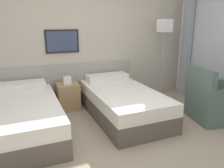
{
  "coord_description": "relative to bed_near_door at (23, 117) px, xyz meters",
  "views": [
    {
      "loc": [
        -1.18,
        -2.27,
        1.62
      ],
      "look_at": [
        0.18,
        0.99,
        0.64
      ],
      "focal_mm": 35.0,
      "sensor_mm": 36.0,
      "label": 1
    }
  ],
  "objects": [
    {
      "name": "nightstand",
      "position": [
        0.83,
        0.71,
        0.01
      ],
      "size": [
        0.41,
        0.41,
        0.65
      ],
      "color": "#9E7A51",
      "rests_on": "ground_plane"
    },
    {
      "name": "bed_near_door",
      "position": [
        0.0,
        0.0,
        0.0
      ],
      "size": [
        1.05,
        1.95,
        0.62
      ],
      "color": "brown",
      "rests_on": "ground_plane"
    },
    {
      "name": "armchair",
      "position": [
        3.07,
        -0.76,
        0.04
      ],
      "size": [
        0.95,
        0.87,
        0.94
      ],
      "rotation": [
        0.0,
        0.0,
        1.37
      ],
      "color": "#4C6056",
      "rests_on": "ground_plane"
    },
    {
      "name": "floor_lamp",
      "position": [
        2.93,
        0.62,
        1.19
      ],
      "size": [
        0.24,
        0.24,
        1.71
      ],
      "color": "#9E9993",
      "rests_on": "ground_plane"
    },
    {
      "name": "wall_headboard",
      "position": [
        1.22,
        1.03,
        1.04
      ],
      "size": [
        10.0,
        0.1,
        2.7
      ],
      "color": "#B7AD99",
      "rests_on": "ground_plane"
    },
    {
      "name": "bed_near_window",
      "position": [
        1.66,
        0.0,
        0.0
      ],
      "size": [
        1.05,
        1.95,
        0.62
      ],
      "color": "brown",
      "rests_on": "ground_plane"
    },
    {
      "name": "ground_plane",
      "position": [
        1.25,
        -1.06,
        -0.26
      ],
      "size": [
        16.0,
        16.0,
        0.0
      ],
      "primitive_type": "plane",
      "color": "gray"
    }
  ]
}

